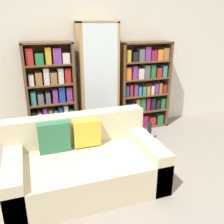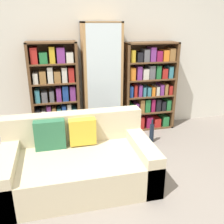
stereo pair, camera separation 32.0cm
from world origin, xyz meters
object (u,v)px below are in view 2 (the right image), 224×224
Objects in this scene: bookshelf_left at (55,92)px; bookshelf_right at (149,88)px; display_cabinet at (102,81)px; couch at (78,162)px; wine_bottle at (152,133)px.

bookshelf_left reaches higher than bookshelf_right.
bookshelf_right is at bearing 0.01° from bookshelf_left.
display_cabinet is (0.76, -0.02, 0.15)m from bookshelf_left.
display_cabinet reaches higher than couch.
display_cabinet is 0.86m from bookshelf_right.
bookshelf_left is at bearing 157.40° from wine_bottle.
display_cabinet is at bearing -178.88° from bookshelf_right.
couch is at bearing -136.06° from bookshelf_right.
bookshelf_left is 1.03× the size of bookshelf_right.
bookshelf_left is at bearing 178.79° from display_cabinet.
wine_bottle is (0.68, -0.59, -0.76)m from display_cabinet.
couch is 1.14× the size of bookshelf_right.
bookshelf_right is at bearing 1.12° from display_cabinet.
couch is at bearing -148.74° from wine_bottle.
display_cabinet is (0.57, 1.34, 0.65)m from couch.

